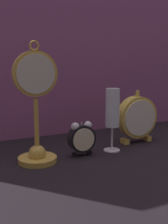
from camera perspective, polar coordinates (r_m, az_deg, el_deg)
ground_plane at (r=0.98m, az=2.08°, el=-8.35°), size 4.00×4.00×0.00m
fabric_backdrop_drape at (r=1.22m, az=-5.16°, el=9.86°), size 1.23×0.01×0.61m
pocket_watch_on_stand at (r=0.92m, az=-8.72°, el=-0.76°), size 0.13×0.12×0.36m
alarm_clock_twin_bell at (r=0.98m, az=-0.42°, el=-4.62°), size 0.09×0.03×0.11m
mantel_clock_silver at (r=1.14m, az=9.67°, el=-1.00°), size 0.15×0.04×0.19m
champagne_flute at (r=1.02m, az=5.22°, el=0.01°), size 0.05×0.05×0.21m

